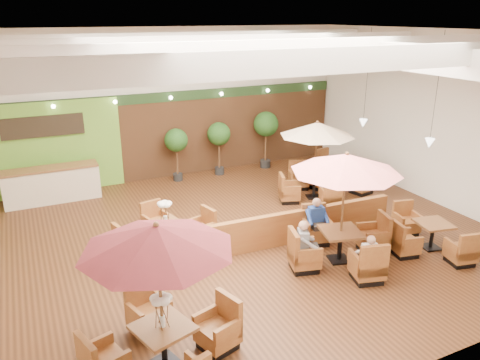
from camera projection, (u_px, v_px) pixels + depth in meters
room at (227, 101)px, 13.01m from camera, size 14.04×14.00×5.52m
service_counter at (52, 185)px, 15.45m from camera, size 3.00×0.75×1.18m
booth_divider at (285, 228)px, 12.58m from camera, size 6.63×0.46×0.92m
table_0 at (159, 272)px, 7.72m from camera, size 2.88×2.88×2.79m
table_1 at (344, 189)px, 11.23m from camera, size 2.95×2.95×2.87m
table_2 at (315, 143)px, 15.30m from camera, size 2.61×2.76×2.66m
table_3 at (166, 235)px, 12.25m from camera, size 2.70×2.70×1.55m
table_4 at (424, 238)px, 12.28m from camera, size 1.79×2.58×0.93m
table_5 at (336, 175)px, 16.97m from camera, size 1.96×2.85×1.03m
topiary_0 at (176, 142)px, 17.11m from camera, size 0.85×0.85×1.99m
topiary_1 at (219, 136)px, 17.78m from camera, size 0.88×0.88×2.05m
topiary_2 at (266, 126)px, 18.54m from camera, size 0.99×0.99×2.29m
diner_0 at (369, 252)px, 10.74m from camera, size 0.38×0.33×0.72m
diner_1 at (317, 217)px, 12.51m from camera, size 0.44×0.39×0.83m
diner_2 at (305, 241)px, 11.19m from camera, size 0.44×0.47×0.84m
diner_3 at (332, 185)px, 14.87m from camera, size 0.45×0.39×0.85m
diner_4 at (332, 185)px, 14.88m from camera, size 0.42×0.37×0.79m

